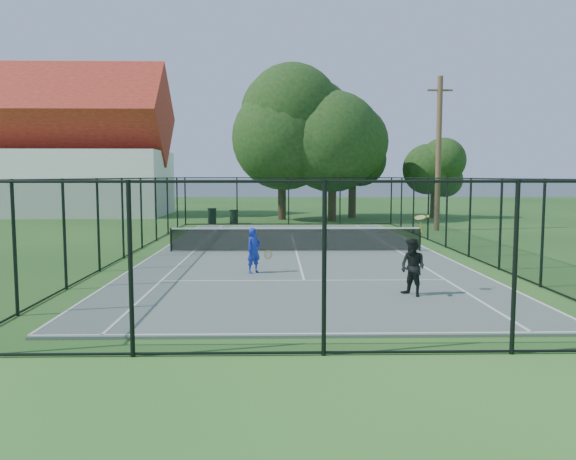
{
  "coord_description": "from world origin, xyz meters",
  "views": [
    {
      "loc": [
        -0.82,
        -22.34,
        3.06
      ],
      "look_at": [
        -0.39,
        -3.0,
        1.2
      ],
      "focal_mm": 35.0,
      "sensor_mm": 36.0,
      "label": 1
    }
  ],
  "objects_px": {
    "player_blue": "(254,250)",
    "utility_pole": "(438,153)",
    "player_black": "(413,267)",
    "trash_bin_left": "(212,216)",
    "trash_bin_right": "(234,217)",
    "tennis_net": "(296,238)"
  },
  "relations": [
    {
      "from": "trash_bin_right",
      "to": "player_blue",
      "type": "xyz_separation_m",
      "value": [
        2.04,
        -19.13,
        0.31
      ]
    },
    {
      "from": "player_black",
      "to": "utility_pole",
      "type": "bearing_deg",
      "value": 72.1
    },
    {
      "from": "player_blue",
      "to": "utility_pole",
      "type": "bearing_deg",
      "value": 55.23
    },
    {
      "from": "trash_bin_left",
      "to": "player_blue",
      "type": "distance_m",
      "value": 18.98
    },
    {
      "from": "trash_bin_right",
      "to": "player_black",
      "type": "bearing_deg",
      "value": -74.74
    },
    {
      "from": "tennis_net",
      "to": "trash_bin_right",
      "type": "relative_size",
      "value": 11.31
    },
    {
      "from": "trash_bin_right",
      "to": "player_black",
      "type": "height_order",
      "value": "player_black"
    },
    {
      "from": "utility_pole",
      "to": "player_blue",
      "type": "distance_m",
      "value": 17.5
    },
    {
      "from": "trash_bin_left",
      "to": "player_black",
      "type": "distance_m",
      "value": 23.36
    },
    {
      "from": "trash_bin_right",
      "to": "utility_pole",
      "type": "xyz_separation_m",
      "value": [
        11.81,
        -5.05,
        3.89
      ]
    },
    {
      "from": "trash_bin_left",
      "to": "player_blue",
      "type": "height_order",
      "value": "player_blue"
    },
    {
      "from": "trash_bin_left",
      "to": "utility_pole",
      "type": "distance_m",
      "value": 14.47
    },
    {
      "from": "utility_pole",
      "to": "player_black",
      "type": "relative_size",
      "value": 4.23
    },
    {
      "from": "player_blue",
      "to": "player_black",
      "type": "bearing_deg",
      "value": -39.92
    },
    {
      "from": "tennis_net",
      "to": "player_black",
      "type": "xyz_separation_m",
      "value": [
        2.62,
        -8.51,
        0.21
      ]
    },
    {
      "from": "trash_bin_left",
      "to": "utility_pole",
      "type": "xyz_separation_m",
      "value": [
        13.18,
        -4.6,
        3.82
      ]
    },
    {
      "from": "trash_bin_left",
      "to": "trash_bin_right",
      "type": "xyz_separation_m",
      "value": [
        1.37,
        0.45,
        -0.07
      ]
    },
    {
      "from": "player_blue",
      "to": "player_black",
      "type": "relative_size",
      "value": 0.7
    },
    {
      "from": "utility_pole",
      "to": "player_black",
      "type": "bearing_deg",
      "value": -107.9
    },
    {
      "from": "trash_bin_left",
      "to": "trash_bin_right",
      "type": "height_order",
      "value": "trash_bin_left"
    },
    {
      "from": "tennis_net",
      "to": "utility_pole",
      "type": "distance_m",
      "value": 12.79
    },
    {
      "from": "trash_bin_left",
      "to": "utility_pole",
      "type": "bearing_deg",
      "value": -19.26
    }
  ]
}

